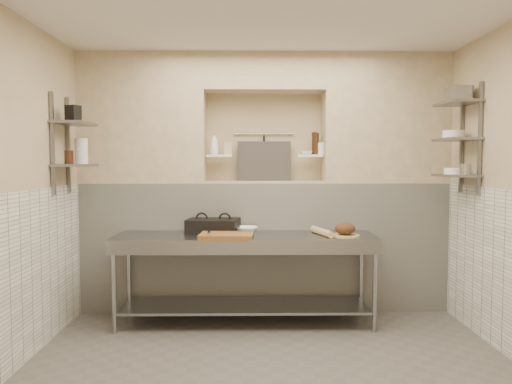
{
  "coord_description": "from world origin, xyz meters",
  "views": [
    {
      "loc": [
        -0.17,
        -3.77,
        1.63
      ],
      "look_at": [
        -0.11,
        0.9,
        1.35
      ],
      "focal_mm": 35.0,
      "sensor_mm": 36.0,
      "label": 1
    }
  ],
  "objects_px": {
    "mixing_bowl": "(246,229)",
    "jug_left": "(81,151)",
    "cutting_board": "(227,236)",
    "rolling_pin": "(322,232)",
    "bread_loaf": "(345,229)",
    "bottle_soap": "(214,144)",
    "bowl_alcove": "(307,153)",
    "prep_table": "(245,261)",
    "panini_press": "(213,226)"
  },
  "relations": [
    {
      "from": "mixing_bowl",
      "to": "jug_left",
      "type": "height_order",
      "value": "jug_left"
    },
    {
      "from": "cutting_board",
      "to": "jug_left",
      "type": "relative_size",
      "value": 2.02
    },
    {
      "from": "rolling_pin",
      "to": "bread_loaf",
      "type": "height_order",
      "value": "bread_loaf"
    },
    {
      "from": "bottle_soap",
      "to": "bowl_alcove",
      "type": "relative_size",
      "value": 1.98
    },
    {
      "from": "prep_table",
      "to": "rolling_pin",
      "type": "distance_m",
      "value": 0.82
    },
    {
      "from": "bowl_alcove",
      "to": "mixing_bowl",
      "type": "bearing_deg",
      "value": -153.02
    },
    {
      "from": "bottle_soap",
      "to": "cutting_board",
      "type": "bearing_deg",
      "value": -77.33
    },
    {
      "from": "rolling_pin",
      "to": "bottle_soap",
      "type": "height_order",
      "value": "bottle_soap"
    },
    {
      "from": "rolling_pin",
      "to": "bowl_alcove",
      "type": "relative_size",
      "value": 3.71
    },
    {
      "from": "mixing_bowl",
      "to": "cutting_board",
      "type": "bearing_deg",
      "value": -114.91
    },
    {
      "from": "panini_press",
      "to": "rolling_pin",
      "type": "relative_size",
      "value": 1.27
    },
    {
      "from": "prep_table",
      "to": "cutting_board",
      "type": "height_order",
      "value": "cutting_board"
    },
    {
      "from": "panini_press",
      "to": "bread_loaf",
      "type": "relative_size",
      "value": 2.82
    },
    {
      "from": "bread_loaf",
      "to": "bottle_soap",
      "type": "height_order",
      "value": "bottle_soap"
    },
    {
      "from": "bowl_alcove",
      "to": "prep_table",
      "type": "bearing_deg",
      "value": -141.03
    },
    {
      "from": "bottle_soap",
      "to": "panini_press",
      "type": "bearing_deg",
      "value": -88.52
    },
    {
      "from": "cutting_board",
      "to": "rolling_pin",
      "type": "height_order",
      "value": "rolling_pin"
    },
    {
      "from": "bowl_alcove",
      "to": "rolling_pin",
      "type": "bearing_deg",
      "value": -80.74
    },
    {
      "from": "mixing_bowl",
      "to": "jug_left",
      "type": "bearing_deg",
      "value": -174.33
    },
    {
      "from": "panini_press",
      "to": "mixing_bowl",
      "type": "relative_size",
      "value": 2.39
    },
    {
      "from": "mixing_bowl",
      "to": "bottle_soap",
      "type": "relative_size",
      "value": 1.0
    },
    {
      "from": "jug_left",
      "to": "bottle_soap",
      "type": "bearing_deg",
      "value": 20.9
    },
    {
      "from": "prep_table",
      "to": "panini_press",
      "type": "bearing_deg",
      "value": 147.57
    },
    {
      "from": "prep_table",
      "to": "cutting_board",
      "type": "distance_m",
      "value": 0.38
    },
    {
      "from": "mixing_bowl",
      "to": "rolling_pin",
      "type": "relative_size",
      "value": 0.53
    },
    {
      "from": "cutting_board",
      "to": "bread_loaf",
      "type": "xyz_separation_m",
      "value": [
        1.16,
        0.1,
        0.05
      ]
    },
    {
      "from": "mixing_bowl",
      "to": "bread_loaf",
      "type": "xyz_separation_m",
      "value": [
        0.97,
        -0.3,
        0.05
      ]
    },
    {
      "from": "prep_table",
      "to": "bowl_alcove",
      "type": "xyz_separation_m",
      "value": [
        0.68,
        0.55,
        1.09
      ]
    },
    {
      "from": "rolling_pin",
      "to": "bottle_soap",
      "type": "bearing_deg",
      "value": 153.98
    },
    {
      "from": "prep_table",
      "to": "panini_press",
      "type": "height_order",
      "value": "panini_press"
    },
    {
      "from": "bottle_soap",
      "to": "bowl_alcove",
      "type": "height_order",
      "value": "bottle_soap"
    },
    {
      "from": "rolling_pin",
      "to": "cutting_board",
      "type": "bearing_deg",
      "value": -168.58
    },
    {
      "from": "rolling_pin",
      "to": "prep_table",
      "type": "bearing_deg",
      "value": 179.74
    },
    {
      "from": "mixing_bowl",
      "to": "jug_left",
      "type": "xyz_separation_m",
      "value": [
        -1.64,
        -0.16,
        0.81
      ]
    },
    {
      "from": "jug_left",
      "to": "cutting_board",
      "type": "bearing_deg",
      "value": -9.39
    },
    {
      "from": "prep_table",
      "to": "bowl_alcove",
      "type": "relative_size",
      "value": 21.62
    },
    {
      "from": "rolling_pin",
      "to": "panini_press",
      "type": "bearing_deg",
      "value": 168.96
    },
    {
      "from": "jug_left",
      "to": "rolling_pin",
      "type": "bearing_deg",
      "value": -1.18
    },
    {
      "from": "mixing_bowl",
      "to": "bottle_soap",
      "type": "xyz_separation_m",
      "value": [
        -0.35,
        0.33,
        0.9
      ]
    },
    {
      "from": "panini_press",
      "to": "bottle_soap",
      "type": "xyz_separation_m",
      "value": [
        -0.01,
        0.33,
        0.86
      ]
    },
    {
      "from": "panini_press",
      "to": "bottle_soap",
      "type": "bearing_deg",
      "value": 99.51
    },
    {
      "from": "rolling_pin",
      "to": "bottle_soap",
      "type": "xyz_separation_m",
      "value": [
        -1.11,
        0.54,
        0.9
      ]
    },
    {
      "from": "cutting_board",
      "to": "bread_loaf",
      "type": "bearing_deg",
      "value": 4.93
    },
    {
      "from": "panini_press",
      "to": "bread_loaf",
      "type": "distance_m",
      "value": 1.35
    },
    {
      "from": "panini_press",
      "to": "jug_left",
      "type": "height_order",
      "value": "jug_left"
    },
    {
      "from": "prep_table",
      "to": "bottle_soap",
      "type": "bearing_deg",
      "value": 122.37
    },
    {
      "from": "cutting_board",
      "to": "jug_left",
      "type": "height_order",
      "value": "jug_left"
    },
    {
      "from": "bowl_alcove",
      "to": "panini_press",
      "type": "bearing_deg",
      "value": -161.55
    },
    {
      "from": "panini_press",
      "to": "rolling_pin",
      "type": "distance_m",
      "value": 1.12
    },
    {
      "from": "panini_press",
      "to": "bottle_soap",
      "type": "height_order",
      "value": "bottle_soap"
    }
  ]
}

